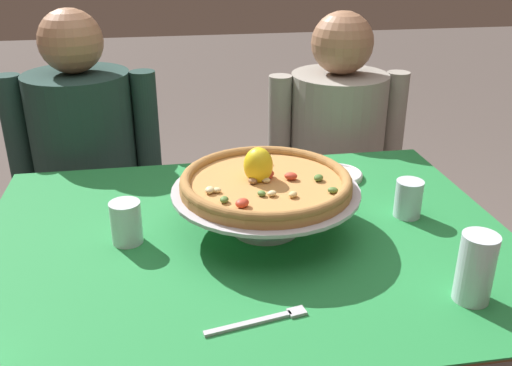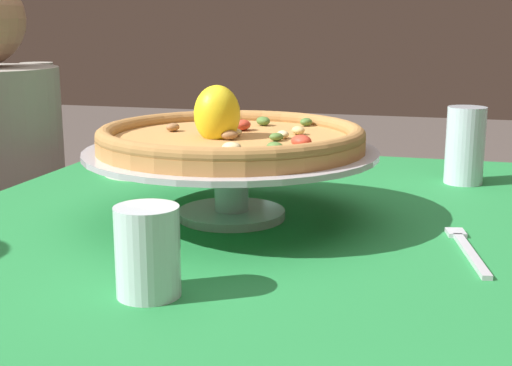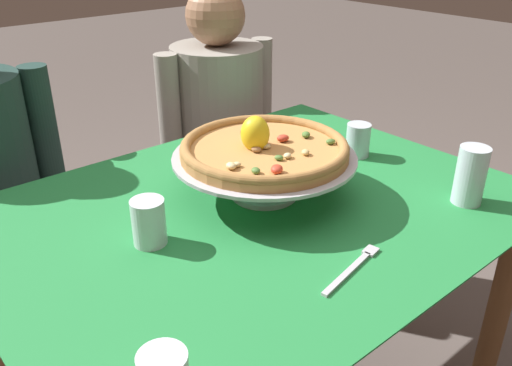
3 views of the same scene
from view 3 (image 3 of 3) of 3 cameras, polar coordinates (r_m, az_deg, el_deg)
name	(u,v)px [view 3 (image 3 of 3)]	position (r m, az deg, el deg)	size (l,w,h in m)	color
dining_table	(257,244)	(1.28, 0.14, -6.56)	(1.21, 0.93, 0.73)	brown
pizza_stand	(264,164)	(1.24, 0.90, 2.01)	(0.43, 0.43, 0.10)	#B7B7C1
pizza	(264,148)	(1.22, 0.87, 3.80)	(0.39, 0.39, 0.09)	#BC8447
water_glass_front_right	(470,178)	(1.31, 21.90, 0.49)	(0.07, 0.07, 0.14)	silver
water_glass_side_right	(358,142)	(1.50, 10.82, 4.32)	(0.07, 0.07, 0.09)	silver
water_glass_side_left	(149,224)	(1.09, -11.36, -4.34)	(0.07, 0.07, 0.10)	silver
side_plate	(270,136)	(1.60, 1.54, 5.05)	(0.14, 0.14, 0.02)	silver
dinner_fork	(354,267)	(1.04, 10.43, -8.79)	(0.19, 0.06, 0.01)	#B7B7C1
diner_right	(220,144)	(2.07, -3.91, 4.19)	(0.50, 0.35, 1.13)	gray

